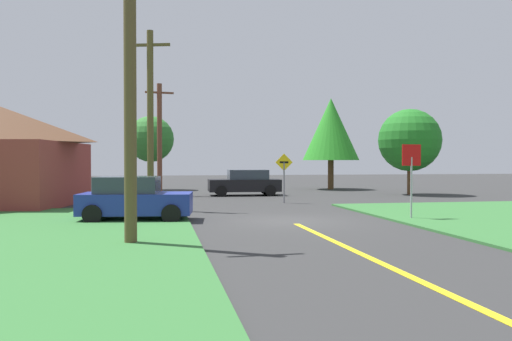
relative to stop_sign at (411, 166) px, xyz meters
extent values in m
plane|color=#303030|center=(-4.53, 0.52, -1.99)|extent=(120.00, 120.00, 0.00)
cube|color=yellow|center=(-4.53, -7.48, -1.99)|extent=(0.20, 14.00, 0.01)
cylinder|color=#9EA0A8|center=(0.00, 0.00, -0.83)|extent=(0.07, 0.07, 2.33)
cube|color=red|center=(0.00, 0.00, 0.42)|extent=(0.79, 0.14, 0.79)
cube|color=navy|center=(-10.03, 1.53, -1.35)|extent=(4.20, 2.41, 0.76)
cube|color=#2D3842|center=(-10.34, 1.57, -0.67)|extent=(2.39, 1.96, 0.60)
cylinder|color=black|center=(-8.57, 2.31, -1.65)|extent=(0.70, 0.30, 0.68)
cylinder|color=black|center=(-8.80, 0.42, -1.65)|extent=(0.70, 0.30, 0.68)
cylinder|color=black|center=(-11.26, 2.64, -1.65)|extent=(0.70, 0.30, 0.68)
cylinder|color=black|center=(-11.49, 0.75, -1.65)|extent=(0.70, 0.30, 0.68)
cube|color=black|center=(-3.92, 14.73, -1.35)|extent=(4.53, 2.08, 0.76)
cube|color=#2D3842|center=(-3.68, 14.72, -0.67)|extent=(2.51, 1.79, 0.60)
cylinder|color=black|center=(-5.47, 13.81, -1.65)|extent=(0.69, 0.24, 0.68)
cylinder|color=black|center=(-5.41, 15.73, -1.65)|extent=(0.69, 0.24, 0.68)
cylinder|color=black|center=(-2.42, 13.73, -1.65)|extent=(0.69, 0.24, 0.68)
cylinder|color=black|center=(-2.37, 15.65, -1.65)|extent=(0.69, 0.24, 0.68)
cylinder|color=brown|center=(-9.95, -4.11, 2.06)|extent=(0.32, 0.32, 8.10)
cylinder|color=brown|center=(-9.59, 5.79, 2.00)|extent=(0.29, 0.29, 7.98)
cube|color=brown|center=(-9.59, 5.79, 5.35)|extent=(1.77, 0.60, 0.12)
cylinder|color=brown|center=(-9.17, 15.69, 1.53)|extent=(0.31, 0.31, 7.05)
cube|color=brown|center=(-9.17, 15.69, 4.50)|extent=(1.79, 0.42, 0.12)
cylinder|color=slate|center=(-2.85, 8.39, -0.93)|extent=(0.08, 0.08, 2.11)
cube|color=yellow|center=(-2.85, 8.39, 0.12)|extent=(0.91, 0.07, 0.91)
cube|color=black|center=(-2.85, 8.39, 0.12)|extent=(0.45, 0.06, 0.10)
cylinder|color=brown|center=(6.69, 13.48, -1.03)|extent=(0.29, 0.29, 1.92)
sphere|color=#207020|center=(6.69, 13.48, 1.53)|extent=(4.01, 4.01, 4.01)
cylinder|color=brown|center=(-9.81, 22.19, -0.77)|extent=(0.29, 0.29, 2.44)
sphere|color=#2B6D29|center=(-9.81, 22.19, 1.83)|extent=(3.44, 3.44, 3.44)
cylinder|color=brown|center=(3.75, 20.55, -0.87)|extent=(0.44, 0.44, 2.24)
cone|color=#288C23|center=(3.75, 20.55, 2.62)|extent=(4.31, 4.31, 4.74)
camera|label=1|loc=(-9.22, -18.21, 0.22)|focal=37.10mm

